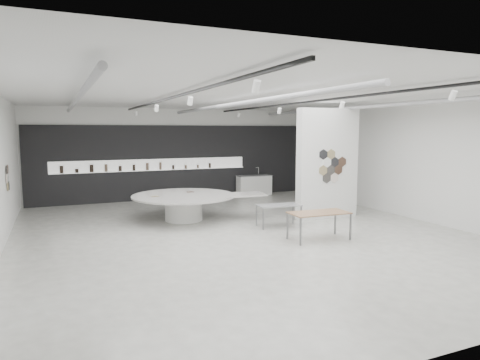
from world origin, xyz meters
name	(u,v)px	position (x,y,z in m)	size (l,w,h in m)	color
room	(240,160)	(-0.09, 0.00, 2.07)	(12.02, 14.02, 3.82)	beige
back_wall_display	(175,162)	(-0.08, 6.93, 1.54)	(11.80, 0.27, 3.10)	black
partition_column	(327,164)	(3.50, 1.00, 1.80)	(2.20, 0.38, 3.60)	white
display_island	(186,204)	(-0.94, 2.41, 0.55)	(4.27, 3.43, 0.84)	white
sample_table_wood	(319,214)	(1.59, -1.39, 0.68)	(1.60, 0.85, 0.74)	#8D6749
sample_table_stone	(279,207)	(1.37, 0.42, 0.61)	(1.34, 0.77, 0.66)	gray
kitchen_counter	(254,185)	(3.44, 6.51, 0.45)	(1.58, 0.65, 1.23)	white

